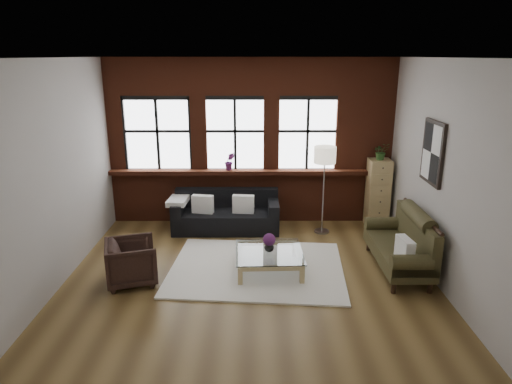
{
  "coord_description": "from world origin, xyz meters",
  "views": [
    {
      "loc": [
        0.08,
        -6.32,
        3.23
      ],
      "look_at": [
        0.1,
        0.6,
        1.15
      ],
      "focal_mm": 32.0,
      "sensor_mm": 36.0,
      "label": 1
    }
  ],
  "objects_px": {
    "armchair": "(132,262)",
    "vase": "(269,247)",
    "dark_sofa": "(226,212)",
    "floor_lamp": "(324,187)",
    "coffee_table": "(269,261)",
    "vintage_settee": "(398,242)",
    "drawer_chest": "(378,193)"
  },
  "relations": [
    {
      "from": "dark_sofa",
      "to": "floor_lamp",
      "type": "xyz_separation_m",
      "value": [
        1.82,
        -0.12,
        0.54
      ]
    },
    {
      "from": "floor_lamp",
      "to": "armchair",
      "type": "bearing_deg",
      "value": -147.1
    },
    {
      "from": "coffee_table",
      "to": "floor_lamp",
      "type": "height_order",
      "value": "floor_lamp"
    },
    {
      "from": "drawer_chest",
      "to": "floor_lamp",
      "type": "xyz_separation_m",
      "value": [
        -1.12,
        -0.36,
        0.24
      ]
    },
    {
      "from": "vintage_settee",
      "to": "drawer_chest",
      "type": "distance_m",
      "value": 1.97
    },
    {
      "from": "vintage_settee",
      "to": "armchair",
      "type": "relative_size",
      "value": 2.41
    },
    {
      "from": "armchair",
      "to": "drawer_chest",
      "type": "relative_size",
      "value": 0.54
    },
    {
      "from": "armchair",
      "to": "vase",
      "type": "bearing_deg",
      "value": -97.03
    },
    {
      "from": "floor_lamp",
      "to": "vintage_settee",
      "type": "bearing_deg",
      "value": -59.23
    },
    {
      "from": "drawer_chest",
      "to": "dark_sofa",
      "type": "bearing_deg",
      "value": -175.3
    },
    {
      "from": "coffee_table",
      "to": "floor_lamp",
      "type": "bearing_deg",
      "value": 57.23
    },
    {
      "from": "armchair",
      "to": "vintage_settee",
      "type": "bearing_deg",
      "value": -101.29
    },
    {
      "from": "vase",
      "to": "armchair",
      "type": "bearing_deg",
      "value": -170.0
    },
    {
      "from": "armchair",
      "to": "floor_lamp",
      "type": "xyz_separation_m",
      "value": [
        3.08,
        1.99,
        0.57
      ]
    },
    {
      "from": "dark_sofa",
      "to": "vase",
      "type": "bearing_deg",
      "value": -66.34
    },
    {
      "from": "armchair",
      "to": "coffee_table",
      "type": "distance_m",
      "value": 2.07
    },
    {
      "from": "vintage_settee",
      "to": "coffee_table",
      "type": "relative_size",
      "value": 1.69
    },
    {
      "from": "dark_sofa",
      "to": "coffee_table",
      "type": "relative_size",
      "value": 1.95
    },
    {
      "from": "armchair",
      "to": "drawer_chest",
      "type": "xyz_separation_m",
      "value": [
        4.2,
        2.36,
        0.34
      ]
    },
    {
      "from": "dark_sofa",
      "to": "floor_lamp",
      "type": "relative_size",
      "value": 1.11
    },
    {
      "from": "vintage_settee",
      "to": "floor_lamp",
      "type": "bearing_deg",
      "value": 120.77
    },
    {
      "from": "dark_sofa",
      "to": "vase",
      "type": "relative_size",
      "value": 12.89
    },
    {
      "from": "armchair",
      "to": "dark_sofa",
      "type": "bearing_deg",
      "value": -47.76
    },
    {
      "from": "vintage_settee",
      "to": "vase",
      "type": "height_order",
      "value": "vintage_settee"
    },
    {
      "from": "vintage_settee",
      "to": "dark_sofa",
      "type": "bearing_deg",
      "value": 148.29
    },
    {
      "from": "vintage_settee",
      "to": "vase",
      "type": "distance_m",
      "value": 2.0
    },
    {
      "from": "vintage_settee",
      "to": "armchair",
      "type": "bearing_deg",
      "value": -174.25
    },
    {
      "from": "vintage_settee",
      "to": "vase",
      "type": "relative_size",
      "value": 11.13
    },
    {
      "from": "armchair",
      "to": "vase",
      "type": "xyz_separation_m",
      "value": [
        2.03,
        0.36,
        0.09
      ]
    },
    {
      "from": "drawer_chest",
      "to": "floor_lamp",
      "type": "height_order",
      "value": "floor_lamp"
    },
    {
      "from": "dark_sofa",
      "to": "floor_lamp",
      "type": "distance_m",
      "value": 1.9
    },
    {
      "from": "vase",
      "to": "drawer_chest",
      "type": "distance_m",
      "value": 2.96
    }
  ]
}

